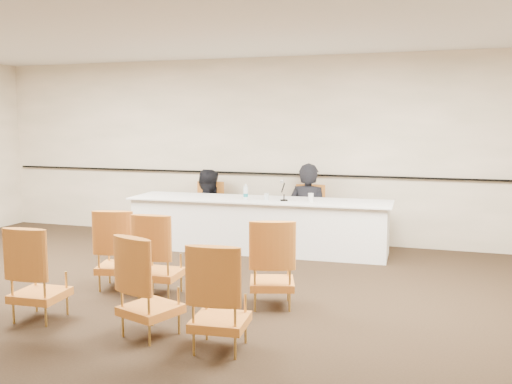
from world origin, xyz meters
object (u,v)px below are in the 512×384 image
panelist_second_chair (207,211)px  water_bottle (246,192)px  panelist_second (207,218)px  drinking_glass (266,197)px  aud_chair_front_left (119,248)px  aud_chair_front_right (272,262)px  microphone (284,191)px  panel_table (259,225)px  aud_chair_front_mid (160,254)px  aud_chair_back_mid (150,285)px  panelist_main (308,220)px  panelist_main_chair (308,216)px  aud_chair_back_right (220,296)px  aud_chair_back_left (39,272)px  coffee_cup (311,197)px

panelist_second_chair → water_bottle: 1.20m
panelist_second → drinking_glass: (1.22, -0.59, 0.49)m
aud_chair_front_left → aud_chair_front_right: 1.91m
microphone → aud_chair_front_left: bearing=-147.2°
panelist_second → panelist_second_chair: 0.12m
panel_table → microphone: 0.70m
aud_chair_front_right → aud_chair_front_mid: bearing=163.9°
panelist_second_chair → aud_chair_front_right: (2.03, -2.99, 0.00)m
aud_chair_front_left → aud_chair_front_right: same height
microphone → aud_chair_back_mid: microphone is taller
panelist_main → water_bottle: panelist_main is taller
panel_table → panelist_main: size_ratio=2.20×
panelist_main_chair → panelist_second_chair: same height
panel_table → aud_chair_back_right: 3.81m
panelist_main → panelist_second: bearing=6.9°
drinking_glass → aud_chair_back_mid: size_ratio=0.11×
water_bottle → aud_chair_front_right: (1.11, -2.34, -0.44)m
aud_chair_back_left → aud_chair_back_mid: size_ratio=1.00×
aud_chair_back_mid → aud_chair_back_right: bearing=11.7°
panel_table → coffee_cup: (0.81, -0.03, 0.46)m
panelist_main_chair → aud_chair_back_right: same height
aud_chair_back_left → aud_chair_front_right: bearing=24.3°
panelist_second → coffee_cup: bearing=151.9°
drinking_glass → aud_chair_back_mid: (-0.01, -3.56, -0.37)m
coffee_cup → panelist_main: bearing=106.4°
water_bottle → aud_chair_back_right: size_ratio=0.25×
panel_table → panelist_second_chair: bearing=151.3°
panel_table → panelist_main: (0.62, 0.61, 0.01)m
panelist_second → aud_chair_front_mid: size_ratio=1.72×
coffee_cup → panelist_main_chair: bearing=106.4°
panelist_main_chair → water_bottle: water_bottle is taller
aud_chair_back_right → panelist_main_chair: bearing=87.5°
aud_chair_front_left → panelist_second: bearing=78.0°
aud_chair_back_right → coffee_cup: bearing=85.1°
panelist_main → drinking_glass: panelist_main is taller
panelist_second_chair → aud_chair_front_mid: same height
aud_chair_back_right → panelist_second: bearing=109.0°
water_bottle → coffee_cup: water_bottle is taller
panelist_second_chair → aud_chair_back_left: size_ratio=1.00×
panelist_main_chair → panelist_second: size_ratio=0.58×
aud_chair_front_mid → aud_chair_back_mid: (0.50, -1.13, 0.00)m
panelist_main_chair → panelist_second_chair: size_ratio=1.00×
panel_table → panelist_second_chair: size_ratio=4.17×
aud_chair_front_mid → aud_chair_front_left: bearing=166.9°
panelist_second_chair → aud_chair_front_mid: 3.10m
panelist_main → panelist_second: panelist_main is taller
panelist_main → panelist_second_chair: 1.71m
microphone → aud_chair_back_mid: (-0.29, -3.52, -0.48)m
water_bottle → aud_chair_back_left: 3.60m
panelist_main_chair → coffee_cup: panelist_main_chair is taller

